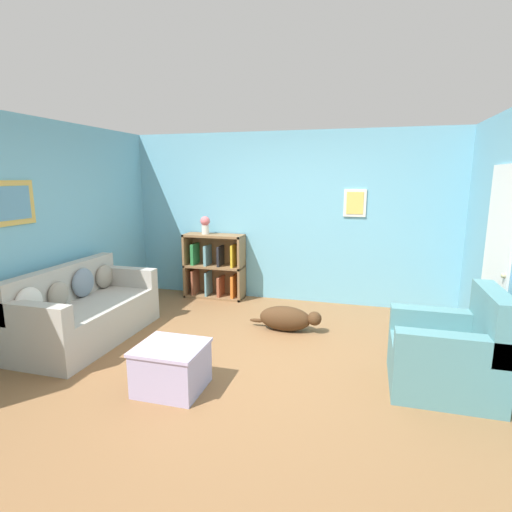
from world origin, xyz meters
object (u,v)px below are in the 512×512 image
bookshelf (215,267)px  vase (205,224)px  couch (85,312)px  coffee_table (171,366)px  recliner_chair (450,354)px  dog (287,318)px

bookshelf → vase: 0.71m
couch → vase: 2.31m
coffee_table → vase: (-0.82, 2.80, 0.96)m
bookshelf → recliner_chair: 3.79m
couch → vase: bearing=70.3°
coffee_table → dog: size_ratio=0.64×
coffee_table → vase: vase is taller
recliner_chair → dog: bearing=149.5°
couch → bookshelf: bearing=67.1°
recliner_chair → coffee_table: (-2.45, -0.69, -0.12)m
recliner_chair → vase: size_ratio=3.39×
coffee_table → dog: 1.85m
coffee_table → bookshelf: bearing=103.5°
vase → dog: bearing=-35.4°
bookshelf → vase: (-0.14, -0.02, 0.69)m
vase → couch: bearing=-109.7°
vase → recliner_chair: bearing=-32.9°
recliner_chair → dog: size_ratio=1.02×
couch → coffee_table: bearing=-26.8°
bookshelf → coffee_table: size_ratio=1.71×
bookshelf → vase: bearing=-170.0°
recliner_chair → coffee_table: size_ratio=1.60×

